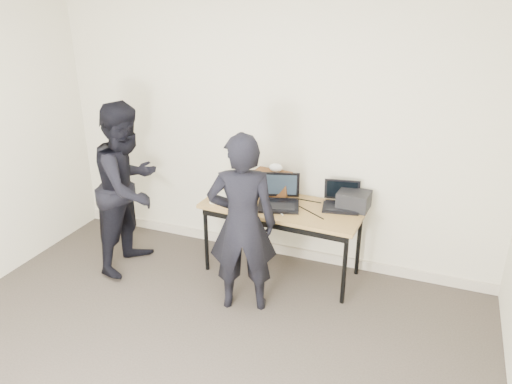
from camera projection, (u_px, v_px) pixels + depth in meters
The scene contains 13 objects.
room at pixel (140, 226), 2.89m from camera, with size 4.60×4.60×2.80m.
desk at pixel (282, 212), 4.70m from camera, with size 1.53×0.73×0.72m.
laptop_beige at pixel (232, 195), 4.80m from camera, with size 0.32×0.31×0.25m.
laptop_center at pixel (279, 198), 4.68m from camera, with size 0.47×0.46×0.29m.
laptop_right at pixel (341, 201), 4.64m from camera, with size 0.38×0.37×0.24m.
leather_satchel at pixel (272, 182), 4.88m from camera, with size 0.38×0.21×0.25m.
tissue at pixel (276, 168), 4.82m from camera, with size 0.13×0.10×0.08m, color white.
equipment_box at pixel (354, 200), 4.60m from camera, with size 0.28×0.24×0.16m, color black.
power_brick at pixel (254, 208), 4.60m from camera, with size 0.07×0.04×0.03m, color black.
cables at pixel (283, 205), 4.69m from camera, with size 0.97×0.41×0.01m.
person_typist at pixel (242, 224), 4.16m from camera, with size 0.58×0.38×1.59m, color black.
person_observer at pixel (129, 187), 4.80m from camera, with size 0.81×0.63×1.67m, color black.
baseboard at pixel (269, 247), 5.32m from camera, with size 4.50×0.03×0.10m, color #C1B5A0.
Camera 1 is at (1.57, -2.17, 2.66)m, focal length 35.00 mm.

